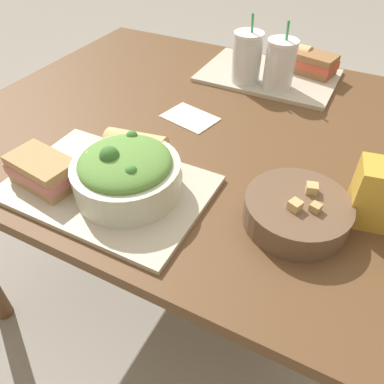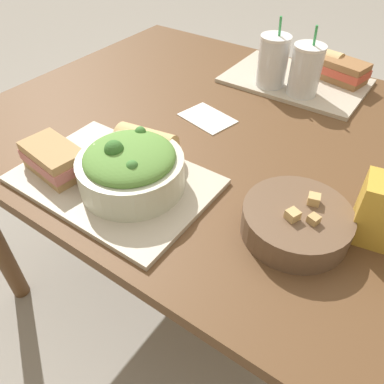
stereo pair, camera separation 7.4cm
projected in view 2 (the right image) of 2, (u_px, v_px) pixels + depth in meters
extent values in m
plane|color=gray|center=(201.00, 275.00, 1.53)|extent=(12.00, 12.00, 0.00)
cube|color=brown|center=(205.00, 123.00, 1.05)|extent=(1.19, 1.05, 0.03)
cylinder|color=brown|center=(164.00, 113.00, 1.80)|extent=(0.06, 0.06, 0.71)
cube|color=#BCB29E|center=(115.00, 180.00, 0.83)|extent=(0.43, 0.29, 0.01)
cube|color=#BCB29E|center=(295.00, 81.00, 1.19)|extent=(0.43, 0.29, 0.01)
cylinder|color=beige|center=(132.00, 173.00, 0.78)|extent=(0.22, 0.22, 0.07)
ellipsoid|color=#5B8E3D|center=(129.00, 157.00, 0.75)|extent=(0.19, 0.19, 0.05)
sphere|color=#38702D|center=(114.00, 150.00, 0.74)|extent=(0.04, 0.04, 0.04)
sphere|color=#427F38|center=(140.00, 132.00, 0.80)|extent=(0.02, 0.02, 0.02)
sphere|color=#427F38|center=(116.00, 153.00, 0.74)|extent=(0.02, 0.02, 0.02)
sphere|color=#427F38|center=(132.00, 167.00, 0.71)|extent=(0.03, 0.03, 0.03)
cube|color=beige|center=(105.00, 149.00, 0.76)|extent=(0.05, 0.05, 0.01)
cube|color=beige|center=(129.00, 142.00, 0.78)|extent=(0.06, 0.06, 0.01)
cube|color=beige|center=(127.00, 158.00, 0.74)|extent=(0.04, 0.05, 0.01)
cylinder|color=brown|center=(296.00, 222.00, 0.70)|extent=(0.20, 0.20, 0.06)
cylinder|color=#5B2D19|center=(298.00, 214.00, 0.69)|extent=(0.18, 0.18, 0.01)
cube|color=tan|center=(314.00, 220.00, 0.66)|extent=(0.02, 0.02, 0.02)
cube|color=tan|center=(293.00, 216.00, 0.66)|extent=(0.03, 0.03, 0.02)
cube|color=tan|center=(314.00, 200.00, 0.70)|extent=(0.03, 0.03, 0.02)
cube|color=tan|center=(57.00, 167.00, 0.84)|extent=(0.15, 0.10, 0.02)
cube|color=#C1706B|center=(54.00, 159.00, 0.82)|extent=(0.16, 0.11, 0.02)
cube|color=tan|center=(52.00, 151.00, 0.81)|extent=(0.15, 0.10, 0.02)
cylinder|color=tan|center=(146.00, 144.00, 0.86)|extent=(0.15, 0.10, 0.07)
cylinder|color=beige|center=(171.00, 151.00, 0.84)|extent=(0.02, 0.07, 0.07)
cube|color=olive|center=(340.00, 77.00, 1.18)|extent=(0.16, 0.11, 0.02)
cube|color=#C64C38|center=(342.00, 71.00, 1.16)|extent=(0.17, 0.12, 0.02)
cube|color=olive|center=(343.00, 64.00, 1.15)|extent=(0.16, 0.11, 0.02)
cylinder|color=tan|center=(322.00, 60.00, 1.21)|extent=(0.13, 0.09, 0.07)
cylinder|color=beige|center=(339.00, 65.00, 1.18)|extent=(0.02, 0.07, 0.07)
cylinder|color=silver|center=(273.00, 62.00, 1.12)|extent=(0.09, 0.09, 0.14)
cylinder|color=black|center=(272.00, 65.00, 1.12)|extent=(0.08, 0.08, 0.12)
cylinder|color=white|center=(276.00, 37.00, 1.07)|extent=(0.09, 0.09, 0.01)
cylinder|color=green|center=(280.00, 28.00, 1.05)|extent=(0.01, 0.02, 0.06)
cylinder|color=silver|center=(305.00, 72.00, 1.07)|extent=(0.09, 0.09, 0.14)
cylinder|color=maroon|center=(305.00, 74.00, 1.08)|extent=(0.08, 0.08, 0.11)
cylinder|color=white|center=(311.00, 47.00, 1.03)|extent=(0.09, 0.09, 0.01)
cylinder|color=green|center=(315.00, 37.00, 1.00)|extent=(0.01, 0.02, 0.06)
cube|color=white|center=(207.00, 118.00, 1.03)|extent=(0.16, 0.13, 0.00)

